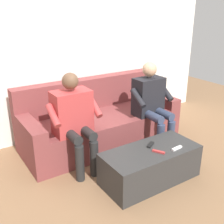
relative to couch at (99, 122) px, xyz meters
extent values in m
plane|color=#846042|center=(0.00, 0.75, -0.30)|extent=(8.00, 8.00, 0.00)
cube|color=silver|center=(0.00, -0.56, 1.02)|extent=(4.64, 0.06, 2.64)
cube|color=brown|center=(0.00, 0.15, -0.08)|extent=(1.79, 0.68, 0.42)
cube|color=brown|center=(0.00, -0.29, 0.13)|extent=(2.14, 0.18, 0.86)
cube|color=brown|center=(-0.98, 0.15, -0.01)|extent=(0.18, 0.68, 0.57)
cube|color=brown|center=(0.98, 0.15, -0.01)|extent=(0.18, 0.68, 0.57)
cube|color=#2D2D2D|center=(0.00, 1.11, -0.11)|extent=(1.07, 0.49, 0.37)
cube|color=black|center=(-0.56, 0.37, 0.38)|extent=(0.40, 0.24, 0.50)
sphere|color=tan|center=(-0.56, 0.37, 0.75)|extent=(0.19, 0.19, 0.19)
cylinder|color=#333D56|center=(-0.65, 0.56, 0.18)|extent=(0.11, 0.38, 0.11)
cylinder|color=#333D56|center=(-0.47, 0.56, 0.18)|extent=(0.11, 0.38, 0.11)
cylinder|color=#333D56|center=(-0.65, 0.75, -0.08)|extent=(0.10, 0.10, 0.42)
cylinder|color=#333D56|center=(-0.47, 0.75, -0.08)|extent=(0.10, 0.10, 0.42)
cylinder|color=black|center=(-0.79, 0.45, 0.42)|extent=(0.08, 0.27, 0.22)
cylinder|color=black|center=(-0.32, 0.45, 0.42)|extent=(0.08, 0.27, 0.22)
cube|color=#B23838|center=(0.56, 0.36, 0.38)|extent=(0.43, 0.26, 0.51)
sphere|color=brown|center=(0.56, 0.36, 0.75)|extent=(0.18, 0.18, 0.18)
cylinder|color=black|center=(0.47, 0.52, 0.18)|extent=(0.11, 0.33, 0.11)
cylinder|color=black|center=(0.65, 0.52, 0.18)|extent=(0.11, 0.33, 0.11)
cylinder|color=black|center=(0.47, 0.69, -0.08)|extent=(0.10, 0.10, 0.42)
cylinder|color=black|center=(0.65, 0.69, -0.08)|extent=(0.10, 0.10, 0.42)
cylinder|color=#B23838|center=(0.30, 0.44, 0.42)|extent=(0.08, 0.27, 0.22)
cylinder|color=#B23838|center=(0.81, 0.44, 0.42)|extent=(0.08, 0.27, 0.22)
cube|color=black|center=(-0.06, 1.03, 0.09)|extent=(0.13, 0.10, 0.02)
cube|color=#B73333|center=(-0.03, 1.19, 0.09)|extent=(0.09, 0.13, 0.02)
cube|color=white|center=(-0.24, 1.25, 0.09)|extent=(0.14, 0.04, 0.02)
camera|label=1|loc=(1.78, 3.07, 1.53)|focal=44.60mm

